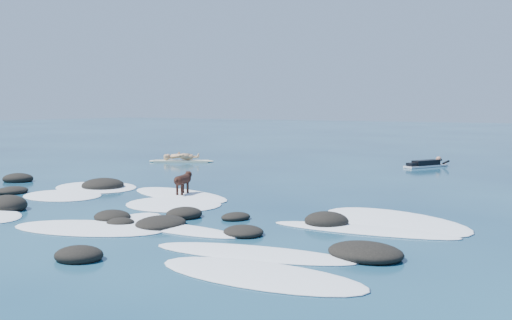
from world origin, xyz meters
The scene contains 6 objects.
ground centered at (0.00, 0.00, 0.00)m, with size 160.00×160.00×0.00m, color #0A2642.
reef_rocks centered at (-1.08, -1.53, 0.10)m, with size 15.25×7.27×0.54m.
breaking_foam centered at (1.45, -0.55, 0.01)m, with size 15.94×7.69×0.12m.
standing_surfer_rig centered at (-6.42, 9.20, 0.68)m, with size 2.73×1.77×1.72m.
paddling_surfer_rig centered at (3.78, 13.14, 0.14)m, with size 1.58×2.29×0.42m.
dog centered at (0.03, 1.56, 0.48)m, with size 0.47×1.11×0.72m.
Camera 1 is at (10.54, -11.11, 2.61)m, focal length 40.00 mm.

